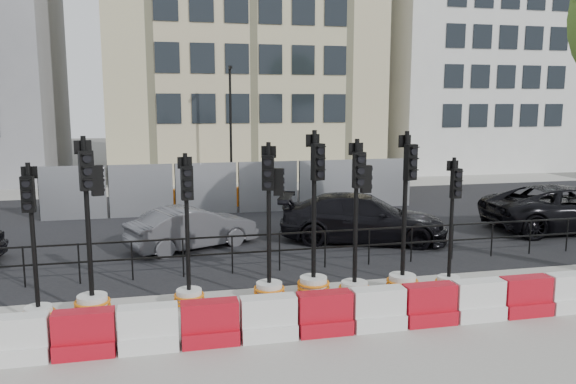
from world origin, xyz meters
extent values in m
plane|color=#51514C|center=(0.00, 0.00, 0.00)|extent=(120.00, 120.00, 0.00)
cube|color=gray|center=(0.00, -3.00, 0.01)|extent=(40.00, 6.00, 0.02)
cube|color=black|center=(0.00, 7.00, 0.01)|extent=(40.00, 14.00, 0.03)
cube|color=gray|center=(0.00, 16.00, 0.01)|extent=(40.00, 4.00, 0.02)
cube|color=#BCB689|center=(2.00, 22.00, 9.00)|extent=(15.00, 10.00, 18.00)
cube|color=silver|center=(17.00, 22.00, 8.00)|extent=(12.00, 9.00, 16.00)
cylinder|color=black|center=(-6.00, 1.20, 0.50)|extent=(0.04, 0.04, 1.00)
cylinder|color=black|center=(-4.80, 1.20, 0.50)|extent=(0.04, 0.04, 1.00)
cylinder|color=black|center=(-3.60, 1.20, 0.50)|extent=(0.04, 0.04, 1.00)
cylinder|color=black|center=(-2.40, 1.20, 0.50)|extent=(0.04, 0.04, 1.00)
cylinder|color=black|center=(-1.20, 1.20, 0.50)|extent=(0.04, 0.04, 1.00)
cylinder|color=black|center=(0.00, 1.20, 0.50)|extent=(0.04, 0.04, 1.00)
cylinder|color=black|center=(1.20, 1.20, 0.50)|extent=(0.04, 0.04, 1.00)
cylinder|color=black|center=(2.40, 1.20, 0.50)|extent=(0.04, 0.04, 1.00)
cylinder|color=black|center=(3.60, 1.20, 0.50)|extent=(0.04, 0.04, 1.00)
cylinder|color=black|center=(4.80, 1.20, 0.50)|extent=(0.04, 0.04, 1.00)
cylinder|color=black|center=(6.00, 1.20, 0.50)|extent=(0.04, 0.04, 1.00)
cylinder|color=black|center=(7.20, 1.20, 0.50)|extent=(0.04, 0.04, 1.00)
cylinder|color=black|center=(8.40, 1.20, 0.50)|extent=(0.04, 0.04, 1.00)
cube|color=black|center=(0.00, 1.20, 0.98)|extent=(18.00, 0.04, 0.04)
cube|color=black|center=(0.00, 1.20, 0.55)|extent=(18.00, 0.04, 0.04)
cube|color=#909298|center=(-6.00, 9.00, 1.00)|extent=(2.30, 0.05, 2.00)
cylinder|color=black|center=(-7.15, 9.00, 1.00)|extent=(0.05, 0.05, 2.00)
cube|color=#909298|center=(-3.60, 9.00, 1.00)|extent=(2.30, 0.05, 2.00)
cylinder|color=black|center=(-4.75, 9.00, 1.00)|extent=(0.05, 0.05, 2.00)
cube|color=#909298|center=(-1.20, 9.00, 1.00)|extent=(2.30, 0.05, 2.00)
cylinder|color=black|center=(-2.35, 9.00, 1.00)|extent=(0.05, 0.05, 2.00)
cube|color=#909298|center=(1.20, 9.00, 1.00)|extent=(2.30, 0.05, 2.00)
cylinder|color=black|center=(0.05, 9.00, 1.00)|extent=(0.05, 0.05, 2.00)
cube|color=#909298|center=(3.60, 9.00, 1.00)|extent=(2.30, 0.05, 2.00)
cylinder|color=black|center=(2.45, 9.00, 1.00)|extent=(0.05, 0.05, 2.00)
cube|color=#909298|center=(6.00, 9.00, 1.00)|extent=(2.30, 0.05, 2.00)
cylinder|color=black|center=(4.85, 9.00, 1.00)|extent=(0.05, 0.05, 2.00)
cube|color=orange|center=(-4.00, 10.50, 0.40)|extent=(1.00, 0.40, 0.80)
cube|color=orange|center=(-2.00, 10.50, 0.40)|extent=(1.00, 0.40, 0.80)
cube|color=orange|center=(0.00, 10.50, 0.40)|extent=(1.00, 0.40, 0.80)
cube|color=orange|center=(2.00, 10.50, 0.40)|extent=(1.00, 0.40, 0.80)
cube|color=orange|center=(4.00, 10.50, 0.40)|extent=(1.00, 0.40, 0.80)
cylinder|color=black|center=(0.50, 15.00, 3.00)|extent=(0.12, 0.12, 6.00)
cube|color=black|center=(0.50, 14.75, 5.90)|extent=(0.12, 0.50, 0.12)
cube|color=white|center=(-5.25, -2.80, 0.15)|extent=(1.00, 0.50, 0.30)
cube|color=white|center=(-5.25, -2.80, 0.55)|extent=(1.00, 0.35, 0.50)
cube|color=#AA0D1A|center=(-4.20, -2.80, 0.15)|extent=(1.00, 0.50, 0.30)
cube|color=#AA0D1A|center=(-4.20, -2.80, 0.55)|extent=(1.00, 0.35, 0.50)
cube|color=white|center=(-3.15, -2.80, 0.15)|extent=(1.00, 0.50, 0.30)
cube|color=white|center=(-3.15, -2.80, 0.55)|extent=(1.00, 0.35, 0.50)
cube|color=#AA0D1A|center=(-2.10, -2.80, 0.15)|extent=(1.00, 0.50, 0.30)
cube|color=#AA0D1A|center=(-2.10, -2.80, 0.55)|extent=(1.00, 0.35, 0.50)
cube|color=white|center=(-1.05, -2.80, 0.15)|extent=(1.00, 0.50, 0.30)
cube|color=white|center=(-1.05, -2.80, 0.55)|extent=(1.00, 0.35, 0.50)
cube|color=#AA0D1A|center=(0.00, -2.80, 0.15)|extent=(1.00, 0.50, 0.30)
cube|color=#AA0D1A|center=(0.00, -2.80, 0.55)|extent=(1.00, 0.35, 0.50)
cube|color=white|center=(1.05, -2.80, 0.15)|extent=(1.00, 0.50, 0.30)
cube|color=white|center=(1.05, -2.80, 0.55)|extent=(1.00, 0.35, 0.50)
cube|color=#AA0D1A|center=(2.10, -2.80, 0.15)|extent=(1.00, 0.50, 0.30)
cube|color=#AA0D1A|center=(2.10, -2.80, 0.55)|extent=(1.00, 0.35, 0.50)
cube|color=white|center=(3.15, -2.80, 0.15)|extent=(1.00, 0.50, 0.30)
cube|color=white|center=(3.15, -2.80, 0.55)|extent=(1.00, 0.35, 0.50)
cube|color=#AA0D1A|center=(4.20, -2.80, 0.15)|extent=(1.00, 0.50, 0.30)
cube|color=#AA0D1A|center=(4.20, -2.80, 0.55)|extent=(1.00, 0.35, 0.50)
cube|color=white|center=(5.25, -2.80, 0.15)|extent=(1.00, 0.50, 0.30)
cube|color=white|center=(5.25, -2.80, 0.55)|extent=(1.00, 0.35, 0.50)
cylinder|color=silver|center=(-5.24, -1.21, 0.19)|extent=(0.52, 0.52, 0.38)
torus|color=orange|center=(-5.24, -1.21, 0.11)|extent=(0.62, 0.62, 0.05)
torus|color=orange|center=(-5.24, -1.21, 0.19)|extent=(0.62, 0.62, 0.05)
torus|color=orange|center=(-5.24, -1.21, 0.27)|extent=(0.62, 0.62, 0.05)
cylinder|color=black|center=(-5.24, -1.21, 1.72)|extent=(0.09, 0.09, 2.86)
cube|color=black|center=(-5.24, -1.33, 2.58)|extent=(0.24, 0.15, 0.67)
cylinder|color=black|center=(-5.25, -1.40, 2.37)|extent=(0.15, 0.06, 0.14)
cylinder|color=black|center=(-5.25, -1.40, 2.58)|extent=(0.15, 0.06, 0.14)
cylinder|color=black|center=(-5.25, -1.40, 2.79)|extent=(0.15, 0.06, 0.14)
cube|color=black|center=(-5.23, -1.15, 2.96)|extent=(0.29, 0.05, 0.23)
cylinder|color=silver|center=(-4.28, -0.93, 0.22)|extent=(0.59, 0.59, 0.44)
torus|color=orange|center=(-4.28, -0.93, 0.13)|extent=(0.71, 0.71, 0.05)
torus|color=orange|center=(-4.28, -0.93, 0.22)|extent=(0.71, 0.71, 0.05)
torus|color=orange|center=(-4.28, -0.93, 0.31)|extent=(0.71, 0.71, 0.05)
cylinder|color=black|center=(-4.28, -0.93, 1.97)|extent=(0.10, 0.10, 3.28)
cube|color=black|center=(-4.24, -1.05, 2.96)|extent=(0.30, 0.23, 0.77)
cylinder|color=black|center=(-4.21, -1.14, 2.71)|extent=(0.17, 0.11, 0.16)
cylinder|color=black|center=(-4.21, -1.14, 2.96)|extent=(0.17, 0.11, 0.16)
cylinder|color=black|center=(-4.21, -1.14, 3.20)|extent=(0.17, 0.11, 0.16)
cube|color=black|center=(-4.30, -0.87, 3.39)|extent=(0.32, 0.14, 0.26)
cube|color=black|center=(-4.08, -0.86, 2.74)|extent=(0.25, 0.21, 0.60)
cylinder|color=silver|center=(-2.37, -0.87, 0.20)|extent=(0.53, 0.53, 0.39)
torus|color=orange|center=(-2.37, -0.87, 0.12)|extent=(0.64, 0.64, 0.05)
torus|color=orange|center=(-2.37, -0.87, 0.20)|extent=(0.64, 0.64, 0.05)
torus|color=orange|center=(-2.37, -0.87, 0.27)|extent=(0.64, 0.64, 0.05)
cylinder|color=black|center=(-2.37, -0.87, 1.77)|extent=(0.09, 0.09, 2.94)
cube|color=black|center=(-2.35, -0.99, 2.65)|extent=(0.25, 0.17, 0.69)
cylinder|color=black|center=(-2.34, -1.07, 2.43)|extent=(0.15, 0.07, 0.15)
cylinder|color=black|center=(-2.34, -1.07, 2.65)|extent=(0.15, 0.07, 0.15)
cylinder|color=black|center=(-2.34, -1.07, 2.87)|extent=(0.15, 0.07, 0.15)
cube|color=black|center=(-2.38, -0.81, 3.04)|extent=(0.30, 0.07, 0.24)
cylinder|color=silver|center=(-0.66, -0.85, 0.21)|extent=(0.56, 0.56, 0.42)
torus|color=orange|center=(-0.66, -0.85, 0.12)|extent=(0.68, 0.68, 0.05)
torus|color=orange|center=(-0.66, -0.85, 0.21)|extent=(0.68, 0.68, 0.05)
torus|color=orange|center=(-0.66, -0.85, 0.29)|extent=(0.68, 0.68, 0.05)
cylinder|color=black|center=(-0.66, -0.85, 1.87)|extent=(0.09, 0.09, 3.12)
cube|color=black|center=(-0.70, -0.97, 2.81)|extent=(0.28, 0.21, 0.73)
cylinder|color=black|center=(-0.72, -1.05, 2.58)|extent=(0.16, 0.09, 0.16)
cylinder|color=black|center=(-0.72, -1.05, 2.81)|extent=(0.16, 0.09, 0.16)
cylinder|color=black|center=(-0.72, -1.05, 3.04)|extent=(0.16, 0.09, 0.16)
cube|color=black|center=(-0.65, -0.79, 3.22)|extent=(0.31, 0.11, 0.25)
cube|color=black|center=(-0.46, -0.91, 2.60)|extent=(0.24, 0.19, 0.57)
cylinder|color=silver|center=(0.35, -0.78, 0.22)|extent=(0.60, 0.60, 0.44)
torus|color=orange|center=(0.35, -0.78, 0.13)|extent=(0.72, 0.72, 0.06)
torus|color=orange|center=(0.35, -0.78, 0.22)|extent=(0.72, 0.72, 0.06)
torus|color=orange|center=(0.35, -0.78, 0.31)|extent=(0.72, 0.72, 0.06)
cylinder|color=black|center=(0.35, -0.78, 2.00)|extent=(0.10, 0.10, 3.33)
cube|color=black|center=(0.39, -0.90, 3.00)|extent=(0.30, 0.23, 0.78)
cylinder|color=black|center=(0.42, -0.99, 2.76)|extent=(0.18, 0.11, 0.17)
cylinder|color=black|center=(0.42, -0.99, 3.00)|extent=(0.18, 0.11, 0.17)
cylinder|color=black|center=(0.42, -0.99, 3.25)|extent=(0.18, 0.11, 0.17)
cube|color=black|center=(0.33, -0.71, 3.45)|extent=(0.33, 0.14, 0.27)
cylinder|color=silver|center=(1.14, -1.24, 0.21)|extent=(0.57, 0.57, 0.42)
torus|color=orange|center=(1.14, -1.24, 0.13)|extent=(0.69, 0.69, 0.05)
torus|color=orange|center=(1.14, -1.24, 0.21)|extent=(0.69, 0.69, 0.05)
torus|color=orange|center=(1.14, -1.24, 0.30)|extent=(0.69, 0.69, 0.05)
cylinder|color=black|center=(1.14, -1.24, 1.91)|extent=(0.10, 0.10, 3.18)
cube|color=black|center=(1.14, -1.37, 2.86)|extent=(0.26, 0.16, 0.74)
cylinder|color=black|center=(1.15, -1.46, 2.63)|extent=(0.16, 0.06, 0.16)
cylinder|color=black|center=(1.15, -1.46, 2.86)|extent=(0.16, 0.06, 0.16)
cylinder|color=black|center=(1.15, -1.46, 3.10)|extent=(0.16, 0.06, 0.16)
cube|color=black|center=(1.13, -1.18, 3.29)|extent=(0.32, 0.05, 0.25)
cube|color=black|center=(1.35, -1.23, 2.65)|extent=(0.22, 0.15, 0.58)
cylinder|color=silver|center=(2.33, -1.06, 0.22)|extent=(0.60, 0.60, 0.44)
torus|color=orange|center=(2.33, -1.06, 0.13)|extent=(0.72, 0.72, 0.06)
torus|color=orange|center=(2.33, -1.06, 0.22)|extent=(0.72, 0.72, 0.06)
torus|color=orange|center=(2.33, -1.06, 0.31)|extent=(0.72, 0.72, 0.06)
cylinder|color=black|center=(2.33, -1.06, 1.99)|extent=(0.10, 0.10, 3.31)
cube|color=black|center=(2.37, -1.19, 2.98)|extent=(0.30, 0.23, 0.77)
cylinder|color=black|center=(2.40, -1.27, 2.74)|extent=(0.17, 0.10, 0.17)
cylinder|color=black|center=(2.40, -1.27, 2.98)|extent=(0.17, 0.10, 0.17)
cylinder|color=black|center=(2.40, -1.27, 3.22)|extent=(0.17, 0.10, 0.17)
cube|color=black|center=(2.31, -1.00, 3.42)|extent=(0.32, 0.14, 0.26)
cylinder|color=silver|center=(3.39, -1.20, 0.19)|extent=(0.50, 0.50, 0.37)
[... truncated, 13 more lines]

